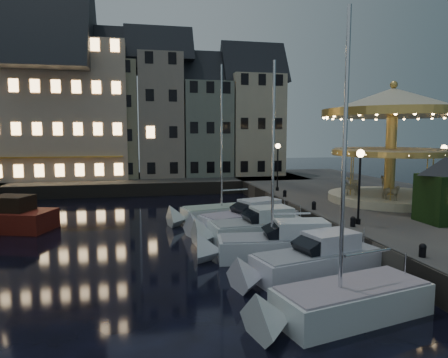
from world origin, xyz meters
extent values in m
plane|color=black|center=(0.00, 0.00, 0.00)|extent=(160.00, 160.00, 0.00)
cube|color=#474442|center=(14.00, 6.00, 0.65)|extent=(16.00, 56.00, 1.30)
cube|color=#474442|center=(-8.00, 28.00, 0.65)|extent=(44.00, 12.00, 1.30)
cube|color=#47423A|center=(6.00, 6.00, 0.65)|extent=(0.15, 44.00, 1.30)
cube|color=#47423A|center=(-6.00, 22.00, 0.65)|extent=(48.00, 0.15, 1.30)
cylinder|color=black|center=(7.20, 1.00, 1.45)|extent=(0.28, 0.28, 0.30)
cylinder|color=black|center=(7.20, 1.00, 3.20)|extent=(0.12, 0.12, 3.80)
sphere|color=#FFD18C|center=(7.20, 1.00, 5.25)|extent=(0.44, 0.44, 0.44)
cylinder|color=black|center=(7.20, 14.50, 1.45)|extent=(0.28, 0.28, 0.30)
cylinder|color=black|center=(7.20, 14.50, 3.20)|extent=(0.12, 0.12, 3.80)
sphere|color=#FFD18C|center=(7.20, 14.50, 5.25)|extent=(0.44, 0.44, 0.44)
cylinder|color=black|center=(18.50, 8.00, 1.45)|extent=(0.28, 0.28, 0.30)
cylinder|color=black|center=(18.50, 8.00, 3.20)|extent=(0.12, 0.12, 3.80)
sphere|color=#FFD18C|center=(18.50, 8.00, 5.25)|extent=(0.44, 0.44, 0.44)
cylinder|color=black|center=(6.60, -5.00, 1.50)|extent=(0.28, 0.28, 0.40)
sphere|color=black|center=(6.60, -5.00, 1.72)|extent=(0.30, 0.30, 0.30)
cylinder|color=black|center=(6.60, 0.50, 1.50)|extent=(0.28, 0.28, 0.40)
sphere|color=black|center=(6.60, 0.50, 1.72)|extent=(0.30, 0.30, 0.30)
cylinder|color=black|center=(6.60, 5.50, 1.50)|extent=(0.28, 0.28, 0.40)
sphere|color=black|center=(6.60, 5.50, 1.72)|extent=(0.30, 0.30, 0.30)
cylinder|color=black|center=(6.60, 11.00, 1.50)|extent=(0.28, 0.28, 0.40)
sphere|color=black|center=(6.60, 11.00, 1.72)|extent=(0.30, 0.30, 0.30)
cube|color=#AC998F|center=(-19.50, 30.00, 6.80)|extent=(5.00, 8.00, 11.00)
cube|color=gray|center=(-14.05, 30.00, 7.30)|extent=(5.60, 8.00, 12.00)
cube|color=gray|center=(-8.00, 30.00, 7.80)|extent=(6.20, 8.00, 13.00)
cube|color=gray|center=(-2.25, 30.00, 8.30)|extent=(5.00, 8.00, 14.00)
cube|color=slate|center=(3.20, 30.00, 6.80)|extent=(5.60, 8.00, 11.00)
cube|color=#B5A88D|center=(9.25, 30.00, 7.30)|extent=(6.20, 8.00, 12.00)
cube|color=beige|center=(-14.00, 30.00, 8.80)|extent=(16.00, 9.00, 15.00)
cube|color=silver|center=(2.43, -6.85, 0.45)|extent=(5.87, 3.28, 1.30)
cube|color=gray|center=(2.43, -6.85, 1.12)|extent=(5.56, 3.05, 0.10)
cylinder|color=silver|center=(1.89, -6.97, 5.95)|extent=(0.14, 0.14, 9.69)
cube|color=silver|center=(2.97, -2.92, 0.45)|extent=(6.27, 3.31, 1.30)
cube|color=gray|center=(2.97, -2.92, 1.12)|extent=(5.94, 3.08, 0.10)
cube|color=silver|center=(3.67, -2.76, 1.55)|extent=(2.55, 1.97, 0.80)
cube|color=black|center=(2.50, -3.03, 1.45)|extent=(1.34, 1.60, 0.88)
cube|color=silver|center=(2.46, -0.21, 0.45)|extent=(7.03, 2.84, 1.30)
cube|color=gray|center=(2.46, -0.21, 1.12)|extent=(6.67, 2.64, 0.10)
cube|color=silver|center=(3.27, -0.31, 1.55)|extent=(2.76, 1.82, 0.80)
cube|color=black|center=(1.92, -0.14, 1.45)|extent=(1.33, 1.54, 0.93)
cylinder|color=silver|center=(1.78, -0.12, 5.70)|extent=(0.14, 0.14, 9.20)
cube|color=silver|center=(2.29, 3.55, 0.45)|extent=(6.15, 2.85, 1.30)
cube|color=gray|center=(2.29, 3.55, 1.12)|extent=(5.83, 2.64, 0.10)
cube|color=silver|center=(3.00, 3.62, 1.55)|extent=(2.42, 1.92, 0.80)
cube|color=black|center=(1.81, 3.50, 1.45)|extent=(1.19, 1.69, 0.88)
cube|color=silver|center=(2.35, 6.22, 0.45)|extent=(6.97, 4.21, 1.30)
cube|color=gray|center=(2.35, 6.22, 1.12)|extent=(6.60, 3.94, 0.10)
cube|color=silver|center=(3.10, 6.48, 1.55)|extent=(2.91, 2.37, 0.80)
cube|color=black|center=(1.85, 6.05, 1.45)|extent=(1.57, 1.82, 0.92)
cube|color=silver|center=(1.69, 8.95, 0.45)|extent=(7.30, 3.36, 1.30)
cube|color=gray|center=(1.69, 8.95, 1.12)|extent=(6.92, 3.13, 0.10)
cylinder|color=silver|center=(1.00, 8.82, 5.84)|extent=(0.14, 0.14, 9.47)
cube|color=black|center=(-12.98, 9.19, 1.75)|extent=(2.87, 2.60, 1.08)
cylinder|color=beige|center=(13.44, 7.40, 1.57)|extent=(8.77, 8.77, 0.55)
cylinder|color=gold|center=(13.44, 7.40, 5.25)|extent=(0.77, 0.77, 6.80)
cylinder|color=beige|center=(13.44, 7.40, 5.14)|extent=(8.11, 8.11, 0.20)
cylinder|color=gold|center=(13.44, 7.40, 4.94)|extent=(8.42, 8.42, 0.38)
cone|color=beige|center=(13.44, 7.40, 8.76)|extent=(10.09, 10.09, 1.75)
cylinder|color=gold|center=(13.44, 7.40, 7.82)|extent=(10.09, 10.09, 0.55)
sphere|color=gold|center=(13.44, 7.40, 9.85)|extent=(0.55, 0.55, 0.55)
imported|color=beige|center=(16.38, 8.31, 2.40)|extent=(1.83, 1.32, 1.10)
cube|color=black|center=(12.09, 0.36, 2.67)|extent=(2.29, 2.29, 2.73)
pyramid|color=black|center=(12.09, 0.36, 5.05)|extent=(3.64, 3.64, 1.02)
camera|label=1|loc=(-4.63, -18.89, 6.33)|focal=32.00mm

